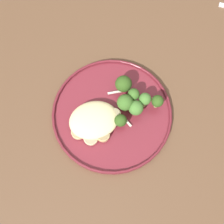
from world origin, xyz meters
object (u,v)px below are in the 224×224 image
(broccoli_floret_right_tilted, at_px, (123,84))
(seared_scallop_left_edge, at_px, (103,137))
(seared_scallop_right_edge, at_px, (78,132))
(broccoli_floret_beside_noodles, at_px, (133,95))
(seared_scallop_rear_pale, at_px, (102,117))
(seared_scallop_on_noodles, at_px, (92,123))
(dinner_plate, at_px, (112,114))
(broccoli_floret_split_head, at_px, (157,101))
(seared_scallop_half_hidden, at_px, (114,115))
(seared_scallop_tiny_bay, at_px, (78,122))
(broccoli_floret_tall_stalk, at_px, (125,103))
(broccoli_floret_near_rim, at_px, (145,100))
(seared_scallop_center_golden, at_px, (91,139))
(broccoli_floret_rear_charred, at_px, (136,108))
(broccoli_floret_front_edge, at_px, (121,121))

(broccoli_floret_right_tilted, bearing_deg, seared_scallop_left_edge, -125.09)
(seared_scallop_right_edge, height_order, broccoli_floret_beside_noodles, broccoli_floret_beside_noodles)
(broccoli_floret_beside_noodles, bearing_deg, seared_scallop_rear_pale, -161.10)
(seared_scallop_left_edge, relative_size, seared_scallop_on_noodles, 1.17)
(dinner_plate, xyz_separation_m, broccoli_floret_right_tilted, (0.04, 0.05, 0.04))
(broccoli_floret_right_tilted, height_order, broccoli_floret_split_head, broccoli_floret_right_tilted)
(seared_scallop_half_hidden, relative_size, broccoli_floret_beside_noodles, 0.58)
(seared_scallop_left_edge, height_order, broccoli_floret_right_tilted, broccoli_floret_right_tilted)
(seared_scallop_left_edge, bearing_deg, broccoli_floret_split_head, 18.43)
(broccoli_floret_beside_noodles, distance_m, broccoli_floret_split_head, 0.06)
(seared_scallop_rear_pale, bearing_deg, seared_scallop_tiny_bay, 177.60)
(broccoli_floret_beside_noodles, bearing_deg, broccoli_floret_right_tilted, 116.07)
(seared_scallop_half_hidden, xyz_separation_m, broccoli_floret_tall_stalk, (0.03, 0.01, 0.02))
(broccoli_floret_right_tilted, bearing_deg, broccoli_floret_near_rim, -51.79)
(seared_scallop_on_noodles, bearing_deg, seared_scallop_right_edge, -158.07)
(seared_scallop_on_noodles, height_order, broccoli_floret_right_tilted, broccoli_floret_right_tilted)
(seared_scallop_left_edge, xyz_separation_m, broccoli_floret_split_head, (0.14, 0.05, 0.02))
(seared_scallop_tiny_bay, height_order, seared_scallop_center_golden, same)
(seared_scallop_half_hidden, bearing_deg, seared_scallop_rear_pale, 177.67)
(seared_scallop_half_hidden, relative_size, seared_scallop_on_noodles, 1.11)
(broccoli_floret_beside_noodles, xyz_separation_m, broccoli_floret_near_rim, (0.02, -0.02, -0.00))
(dinner_plate, distance_m, seared_scallop_left_edge, 0.06)
(seared_scallop_rear_pale, relative_size, seared_scallop_center_golden, 1.05)
(broccoli_floret_rear_charred, bearing_deg, broccoli_floret_near_rim, 30.90)
(seared_scallop_tiny_bay, height_order, seared_scallop_on_noodles, same)
(seared_scallop_half_hidden, relative_size, broccoli_floret_tall_stalk, 0.51)
(broccoli_floret_rear_charred, relative_size, broccoli_floret_split_head, 1.13)
(broccoli_floret_tall_stalk, height_order, broccoli_floret_rear_charred, broccoli_floret_tall_stalk)
(broccoli_floret_right_tilted, height_order, broccoli_floret_front_edge, broccoli_floret_right_tilted)
(dinner_plate, distance_m, broccoli_floret_near_rim, 0.09)
(seared_scallop_right_edge, bearing_deg, seared_scallop_left_edge, -24.17)
(broccoli_floret_right_tilted, bearing_deg, seared_scallop_right_edge, -147.44)
(seared_scallop_tiny_bay, xyz_separation_m, broccoli_floret_near_rim, (0.16, 0.01, 0.02))
(broccoli_floret_tall_stalk, bearing_deg, seared_scallop_right_edge, -163.81)
(seared_scallop_tiny_bay, relative_size, seared_scallop_half_hidden, 1.01)
(seared_scallop_tiny_bay, bearing_deg, broccoli_floret_rear_charred, -2.70)
(seared_scallop_right_edge, distance_m, broccoli_floret_front_edge, 0.10)
(broccoli_floret_beside_noodles, bearing_deg, seared_scallop_left_edge, -140.51)
(seared_scallop_rear_pale, relative_size, broccoli_floret_rear_charred, 0.67)
(seared_scallop_on_noodles, height_order, broccoli_floret_beside_noodles, broccoli_floret_beside_noodles)
(dinner_plate, height_order, seared_scallop_left_edge, seared_scallop_left_edge)
(dinner_plate, distance_m, seared_scallop_half_hidden, 0.02)
(dinner_plate, bearing_deg, broccoli_floret_near_rim, 2.73)
(seared_scallop_rear_pale, xyz_separation_m, broccoli_floret_beside_noodles, (0.08, 0.03, 0.02))
(broccoli_floret_right_tilted, xyz_separation_m, broccoli_floret_split_head, (0.07, -0.06, -0.01))
(broccoli_floret_tall_stalk, height_order, broccoli_floret_right_tilted, broccoli_floret_tall_stalk)
(seared_scallop_left_edge, bearing_deg, seared_scallop_tiny_bay, 135.51)
(broccoli_floret_near_rim, bearing_deg, broccoli_floret_right_tilted, 128.21)
(seared_scallop_left_edge, relative_size, seared_scallop_center_golden, 0.95)
(seared_scallop_left_edge, bearing_deg, broccoli_floret_beside_noodles, 39.49)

